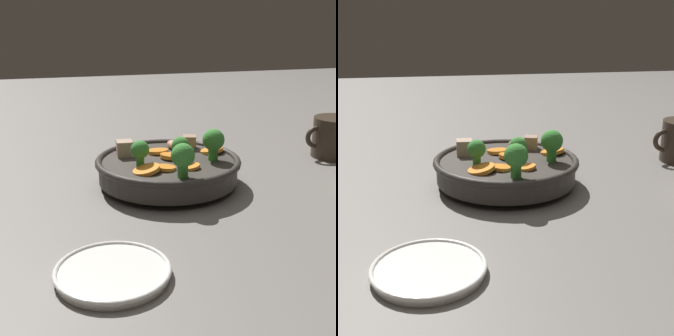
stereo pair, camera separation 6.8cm
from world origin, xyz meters
TOP-DOWN VIEW (x-y plane):
  - ground_plane at (0.00, 0.00)m, footprint 3.00×3.00m
  - stirfry_bowl at (-0.00, 0.00)m, footprint 0.26×0.26m
  - side_saucer at (0.14, 0.28)m, footprint 0.14×0.14m

SIDE VIEW (x-z plane):
  - ground_plane at x=0.00m, z-range 0.00..0.00m
  - side_saucer at x=0.14m, z-range 0.00..0.01m
  - stirfry_bowl at x=0.00m, z-range -0.02..0.09m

